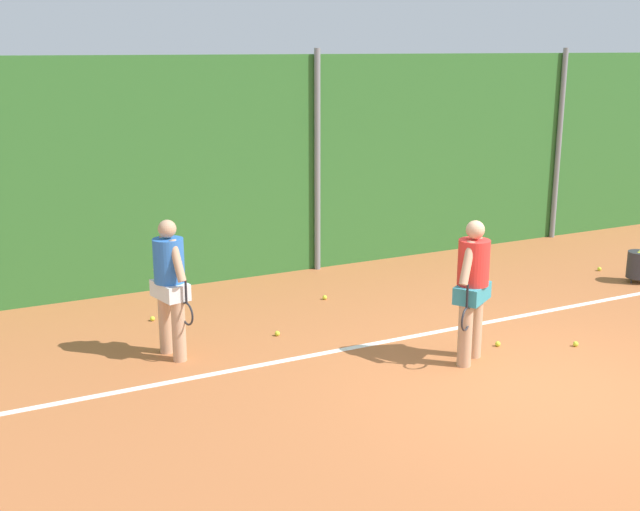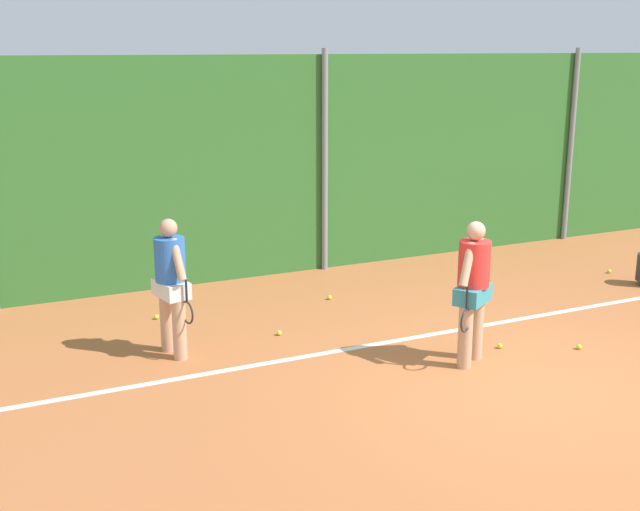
{
  "view_description": "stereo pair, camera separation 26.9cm",
  "coord_description": "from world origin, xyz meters",
  "px_view_note": "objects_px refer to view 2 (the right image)",
  "views": [
    {
      "loc": [
        -5.73,
        -6.21,
        3.62
      ],
      "look_at": [
        -1.74,
        1.72,
        1.28
      ],
      "focal_mm": 44.54,
      "sensor_mm": 36.0,
      "label": 1
    },
    {
      "loc": [
        -5.48,
        -6.33,
        3.62
      ],
      "look_at": [
        -1.74,
        1.72,
        1.28
      ],
      "focal_mm": 44.54,
      "sensor_mm": 36.0,
      "label": 2
    }
  ],
  "objects_px": {
    "tennis_ball_3": "(466,332)",
    "tennis_ball_4": "(329,297)",
    "tennis_ball_1": "(609,271)",
    "tennis_ball_5": "(156,317)",
    "tennis_ball_0": "(279,333)",
    "player_midcourt": "(171,280)",
    "tennis_ball_2": "(579,347)",
    "tennis_ball_6": "(500,346)",
    "player_foreground_near": "(473,285)"
  },
  "relations": [
    {
      "from": "tennis_ball_3",
      "to": "tennis_ball_1",
      "type": "bearing_deg",
      "value": 19.98
    },
    {
      "from": "tennis_ball_5",
      "to": "tennis_ball_6",
      "type": "height_order",
      "value": "same"
    },
    {
      "from": "player_midcourt",
      "to": "tennis_ball_0",
      "type": "xyz_separation_m",
      "value": [
        1.4,
        0.08,
        -0.91
      ]
    },
    {
      "from": "tennis_ball_2",
      "to": "tennis_ball_5",
      "type": "distance_m",
      "value": 5.56
    },
    {
      "from": "player_midcourt",
      "to": "tennis_ball_4",
      "type": "distance_m",
      "value": 3.02
    },
    {
      "from": "tennis_ball_2",
      "to": "tennis_ball_6",
      "type": "bearing_deg",
      "value": 153.13
    },
    {
      "from": "tennis_ball_4",
      "to": "tennis_ball_3",
      "type": "bearing_deg",
      "value": -64.55
    },
    {
      "from": "player_foreground_near",
      "to": "tennis_ball_3",
      "type": "distance_m",
      "value": 1.34
    },
    {
      "from": "tennis_ball_2",
      "to": "tennis_ball_5",
      "type": "bearing_deg",
      "value": 143.46
    },
    {
      "from": "player_foreground_near",
      "to": "tennis_ball_1",
      "type": "relative_size",
      "value": 25.9
    },
    {
      "from": "tennis_ball_2",
      "to": "tennis_ball_4",
      "type": "relative_size",
      "value": 1.0
    },
    {
      "from": "tennis_ball_0",
      "to": "tennis_ball_2",
      "type": "distance_m",
      "value": 3.76
    },
    {
      "from": "tennis_ball_5",
      "to": "tennis_ball_4",
      "type": "bearing_deg",
      "value": -4.83
    },
    {
      "from": "player_midcourt",
      "to": "tennis_ball_0",
      "type": "height_order",
      "value": "player_midcourt"
    },
    {
      "from": "tennis_ball_3",
      "to": "tennis_ball_5",
      "type": "bearing_deg",
      "value": 147.03
    },
    {
      "from": "tennis_ball_4",
      "to": "tennis_ball_5",
      "type": "height_order",
      "value": "same"
    },
    {
      "from": "tennis_ball_2",
      "to": "tennis_ball_6",
      "type": "relative_size",
      "value": 1.0
    },
    {
      "from": "tennis_ball_2",
      "to": "tennis_ball_6",
      "type": "distance_m",
      "value": 0.97
    },
    {
      "from": "tennis_ball_4",
      "to": "tennis_ball_5",
      "type": "distance_m",
      "value": 2.54
    },
    {
      "from": "tennis_ball_3",
      "to": "tennis_ball_6",
      "type": "relative_size",
      "value": 1.0
    },
    {
      "from": "player_foreground_near",
      "to": "tennis_ball_2",
      "type": "distance_m",
      "value": 1.76
    },
    {
      "from": "player_midcourt",
      "to": "tennis_ball_3",
      "type": "bearing_deg",
      "value": 64.08
    },
    {
      "from": "player_midcourt",
      "to": "tennis_ball_1",
      "type": "bearing_deg",
      "value": 81.83
    },
    {
      "from": "player_foreground_near",
      "to": "tennis_ball_4",
      "type": "distance_m",
      "value": 3.06
    },
    {
      "from": "tennis_ball_2",
      "to": "player_foreground_near",
      "type": "bearing_deg",
      "value": 171.58
    },
    {
      "from": "player_midcourt",
      "to": "tennis_ball_6",
      "type": "height_order",
      "value": "player_midcourt"
    },
    {
      "from": "tennis_ball_1",
      "to": "tennis_ball_5",
      "type": "relative_size",
      "value": 1.0
    },
    {
      "from": "tennis_ball_1",
      "to": "tennis_ball_3",
      "type": "distance_m",
      "value": 4.06
    },
    {
      "from": "player_foreground_near",
      "to": "tennis_ball_2",
      "type": "height_order",
      "value": "player_foreground_near"
    },
    {
      "from": "player_foreground_near",
      "to": "tennis_ball_4",
      "type": "bearing_deg",
      "value": -113.21
    },
    {
      "from": "tennis_ball_3",
      "to": "tennis_ball_4",
      "type": "xyz_separation_m",
      "value": [
        -0.98,
        2.06,
        0.0
      ]
    },
    {
      "from": "tennis_ball_0",
      "to": "tennis_ball_5",
      "type": "bearing_deg",
      "value": 134.93
    },
    {
      "from": "tennis_ball_0",
      "to": "tennis_ball_3",
      "type": "relative_size",
      "value": 1.0
    },
    {
      "from": "tennis_ball_1",
      "to": "tennis_ball_6",
      "type": "height_order",
      "value": "same"
    },
    {
      "from": "player_midcourt",
      "to": "tennis_ball_5",
      "type": "xyz_separation_m",
      "value": [
        0.11,
        1.37,
        -0.91
      ]
    },
    {
      "from": "player_midcourt",
      "to": "tennis_ball_6",
      "type": "bearing_deg",
      "value": 56.13
    },
    {
      "from": "player_foreground_near",
      "to": "tennis_ball_1",
      "type": "distance_m",
      "value": 4.95
    },
    {
      "from": "tennis_ball_0",
      "to": "player_foreground_near",
      "type": "bearing_deg",
      "value": -46.65
    },
    {
      "from": "tennis_ball_1",
      "to": "tennis_ball_0",
      "type": "bearing_deg",
      "value": -176.18
    },
    {
      "from": "player_midcourt",
      "to": "tennis_ball_6",
      "type": "xyz_separation_m",
      "value": [
        3.71,
        -1.5,
        -0.91
      ]
    },
    {
      "from": "player_midcourt",
      "to": "tennis_ball_1",
      "type": "relative_size",
      "value": 25.54
    },
    {
      "from": "tennis_ball_2",
      "to": "tennis_ball_4",
      "type": "bearing_deg",
      "value": 122.03
    },
    {
      "from": "player_foreground_near",
      "to": "tennis_ball_4",
      "type": "xyz_separation_m",
      "value": [
        -0.46,
        2.88,
        -0.92
      ]
    },
    {
      "from": "tennis_ball_5",
      "to": "tennis_ball_1",
      "type": "bearing_deg",
      "value": -6.93
    },
    {
      "from": "tennis_ball_1",
      "to": "player_midcourt",
      "type": "bearing_deg",
      "value": -176.3
    },
    {
      "from": "tennis_ball_1",
      "to": "tennis_ball_6",
      "type": "bearing_deg",
      "value": -152.02
    },
    {
      "from": "player_foreground_near",
      "to": "tennis_ball_1",
      "type": "height_order",
      "value": "player_foreground_near"
    },
    {
      "from": "tennis_ball_4",
      "to": "tennis_ball_5",
      "type": "relative_size",
      "value": 1.0
    },
    {
      "from": "player_foreground_near",
      "to": "tennis_ball_1",
      "type": "bearing_deg",
      "value": 174.64
    },
    {
      "from": "tennis_ball_5",
      "to": "tennis_ball_2",
      "type": "bearing_deg",
      "value": -36.54
    }
  ]
}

